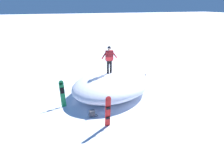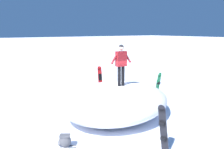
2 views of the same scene
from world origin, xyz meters
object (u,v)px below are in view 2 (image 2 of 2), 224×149
at_px(snowboarder_standing, 121,61).
at_px(snowboard_secondary_upright, 158,86).
at_px(backpack_near, 65,141).
at_px(snowboard_primary_upright, 163,128).
at_px(backpack_far, 119,94).
at_px(snowboard_tertiary_upright, 100,80).

relative_size(snowboarder_standing, snowboard_secondary_upright, 1.14).
distance_m(snowboarder_standing, backpack_near, 4.23).
height_order(snowboarder_standing, snowboard_primary_upright, snowboarder_standing).
relative_size(snowboarder_standing, snowboard_primary_upright, 1.11).
relative_size(backpack_near, backpack_far, 1.19).
bearing_deg(backpack_near, snowboard_tertiary_upright, -132.54).
relative_size(snowboard_primary_upright, backpack_near, 2.61).
bearing_deg(snowboard_tertiary_upright, backpack_far, 115.06).
distance_m(snowboarder_standing, snowboard_secondary_upright, 3.65).
bearing_deg(backpack_far, snowboard_primary_upright, 64.72).
bearing_deg(snowboard_tertiary_upright, backpack_near, 47.46).
bearing_deg(snowboard_tertiary_upright, snowboard_secondary_upright, 123.17).
height_order(snowboard_primary_upright, backpack_far, snowboard_primary_upright).
xyz_separation_m(snowboard_secondary_upright, backpack_far, (1.33, -1.71, -0.62)).
height_order(snowboard_primary_upright, backpack_near, snowboard_primary_upright).
height_order(snowboard_primary_upright, snowboard_tertiary_upright, snowboard_tertiary_upright).
xyz_separation_m(snowboard_tertiary_upright, backpack_far, (-0.53, 1.14, -0.69)).
xyz_separation_m(snowboarder_standing, snowboard_tertiary_upright, (-1.28, -3.69, -1.59)).
distance_m(snowboard_secondary_upright, backpack_far, 2.25).
distance_m(snowboarder_standing, snowboard_primary_upright, 3.99).
bearing_deg(snowboard_primary_upright, backpack_near, -43.29).
bearing_deg(backpack_far, backpack_near, 37.02).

